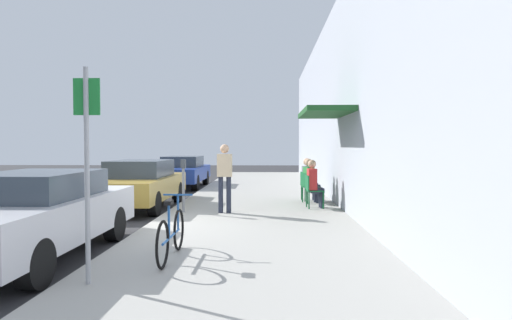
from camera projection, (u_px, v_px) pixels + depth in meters
name	position (u px, v px, depth m)	size (l,w,h in m)	color
ground_plane	(147.00, 230.00, 9.04)	(60.00, 60.00, 0.00)	#2D2D30
sidewalk_slab	(256.00, 213.00, 10.98)	(4.50, 32.00, 0.12)	#9E9B93
building_facade	(350.00, 99.00, 10.81)	(1.40, 32.00, 5.93)	#999EA8
parked_car_0	(33.00, 214.00, 6.68)	(1.80, 4.40, 1.37)	#B7B7BC
parked_car_1	(140.00, 183.00, 12.21)	(1.80, 4.40, 1.37)	#A58433
parked_car_2	(183.00, 171.00, 18.35)	(1.80, 4.40, 1.33)	navy
parking_meter	(183.00, 182.00, 10.69)	(0.12, 0.10, 1.32)	slate
street_sign	(87.00, 158.00, 5.11)	(0.32, 0.06, 2.60)	gray
bicycle_0	(171.00, 234.00, 6.30)	(0.46, 1.71, 0.90)	black
cafe_chair_0	(312.00, 189.00, 11.43)	(0.47, 0.47, 0.87)	#14592D
seated_patron_0	(314.00, 182.00, 11.43)	(0.45, 0.38, 1.29)	#232838
cafe_chair_1	(309.00, 186.00, 12.41)	(0.55, 0.55, 0.87)	#14592D
seated_patron_1	(310.00, 179.00, 12.42)	(0.50, 0.45, 1.29)	#232838
cafe_chair_2	(307.00, 184.00, 12.96)	(0.52, 0.52, 0.87)	#14592D
seated_patron_2	(309.00, 178.00, 12.96)	(0.48, 0.43, 1.29)	#232838
pedestrian_standing	(225.00, 173.00, 10.58)	(0.36, 0.22, 1.70)	#232838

